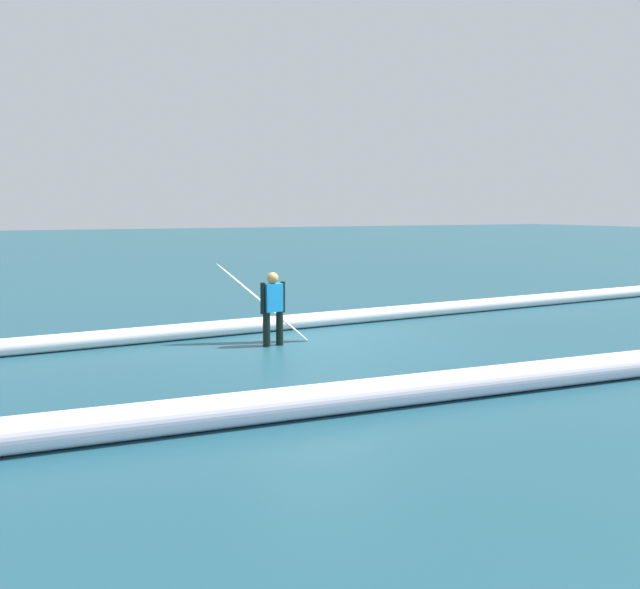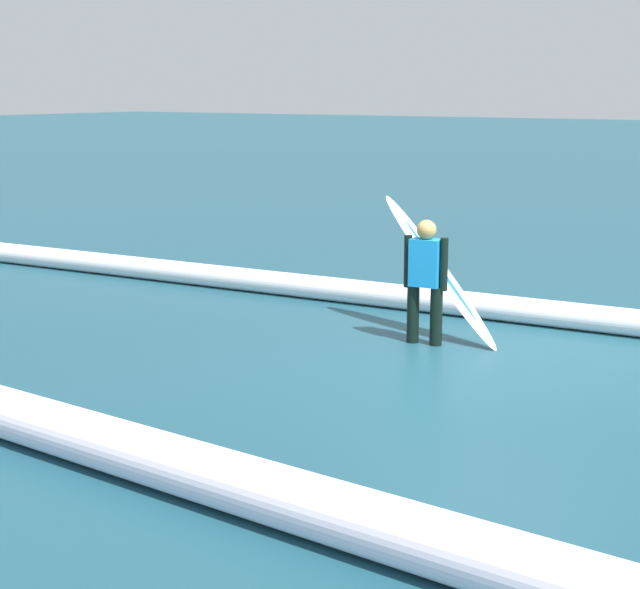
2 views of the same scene
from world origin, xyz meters
name	(u,v)px [view 2 (image 2 of 2)]	position (x,y,z in m)	size (l,w,h in m)	color
ground_plane	(496,359)	(0.00, 0.00, 0.00)	(164.66, 164.66, 0.00)	#1B4756
surfer	(425,275)	(0.94, -0.17, 0.79)	(0.52, 0.23, 1.41)	black
surfboard	(439,270)	(0.97, -0.58, 0.78)	(1.81, 0.82, 1.60)	white
wave_crest_midground	(341,515)	(-0.85, 4.57, 0.21)	(0.42, 0.42, 15.10)	white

